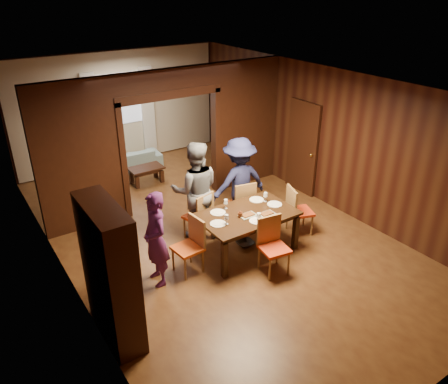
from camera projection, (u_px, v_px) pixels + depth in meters
floor at (213, 233)px, 8.51m from camera, size 9.00×9.00×0.00m
ceiling at (211, 83)px, 7.23m from camera, size 5.50×9.00×0.02m
room_walls at (165, 133)px, 9.26m from camera, size 5.52×9.01×2.90m
person_purple at (156, 239)px, 6.81m from camera, size 0.41×0.60×1.59m
person_grey at (195, 191)px, 8.04m from camera, size 1.13×1.03×1.89m
person_navy at (239, 182)px, 8.50m from camera, size 1.20×0.75×1.79m
sofa at (126, 161)px, 11.17m from camera, size 1.81×0.79×0.52m
serving_bowl at (246, 207)px, 7.76m from camera, size 0.32×0.32×0.08m
dining_table at (246, 232)px, 7.81m from camera, size 1.70×1.06×0.76m
coffee_table at (146, 175)px, 10.51m from camera, size 0.80×0.50×0.40m
chair_left at (187, 247)px, 7.19m from camera, size 0.48×0.48×0.97m
chair_right at (300, 210)px, 8.32m from camera, size 0.56×0.56×0.97m
chair_far_l at (198, 215)px, 8.15m from camera, size 0.54×0.54×0.97m
chair_far_r at (241, 203)px, 8.60m from camera, size 0.52×0.52×0.97m
chair_near at (274, 247)px, 7.18m from camera, size 0.50×0.50×0.97m
hutch at (110, 273)px, 5.69m from camera, size 0.40×1.20×2.00m
door_right at (302, 148)px, 9.77m from camera, size 0.06×0.90×2.10m
window_far at (119, 99)px, 11.08m from camera, size 1.20×0.03×1.30m
curtain_left at (93, 121)px, 10.87m from camera, size 0.35×0.06×2.40m
curtain_right at (148, 112)px, 11.62m from camera, size 0.35×0.06×2.40m
plate_left at (218, 224)px, 7.31m from camera, size 0.27×0.27×0.01m
plate_far_l at (218, 212)px, 7.66m from camera, size 0.27×0.27×0.01m
plate_far_r at (257, 200)px, 8.10m from camera, size 0.27×0.27×0.01m
plate_right at (275, 204)px, 7.93m from camera, size 0.27×0.27×0.01m
plate_near at (257, 221)px, 7.39m from camera, size 0.27×0.27×0.01m
platter_a at (248, 215)px, 7.55m from camera, size 0.30×0.20×0.04m
platter_b at (267, 214)px, 7.59m from camera, size 0.30×0.20×0.04m
wineglass_left at (226, 219)px, 7.27m from camera, size 0.08×0.08×0.18m
wineglass_far at (226, 204)px, 7.76m from camera, size 0.08×0.08×0.18m
wineglass_right at (265, 197)px, 8.01m from camera, size 0.08×0.08×0.18m
tumbler at (259, 217)px, 7.39m from camera, size 0.07×0.07×0.14m
condiment_jar at (240, 214)px, 7.50m from camera, size 0.08×0.08×0.11m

